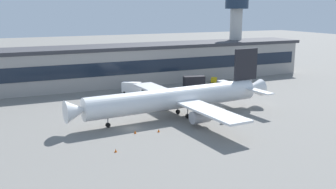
{
  "coord_description": "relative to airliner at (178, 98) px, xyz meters",
  "views": [
    {
      "loc": [
        -27.28,
        -79.37,
        26.68
      ],
      "look_at": [
        12.9,
        8.19,
        5.0
      ],
      "focal_mm": 41.26,
      "sensor_mm": 36.0,
      "label": 1
    }
  ],
  "objects": [
    {
      "name": "control_tower",
      "position": [
        51.5,
        51.0,
        15.31
      ],
      "size": [
        9.45,
        9.45,
        32.34
      ],
      "color": "#B7B7B2",
      "rests_on": "ground_plane"
    },
    {
      "name": "traffic_cone_0",
      "position": [
        -14.25,
        -8.03,
        -4.5
      ],
      "size": [
        0.54,
        0.54,
        0.68
      ],
      "primitive_type": "cone",
      "color": "#F2590C",
      "rests_on": "ground_plane"
    },
    {
      "name": "ground_plane",
      "position": [
        -13.8,
        -4.25,
        -4.84
      ],
      "size": [
        600.0,
        600.0,
        0.0
      ],
      "primitive_type": "plane",
      "color": "slate"
    },
    {
      "name": "terminal_building",
      "position": [
        -13.8,
        47.62,
        2.06
      ],
      "size": [
        177.53,
        17.1,
        13.75
      ],
      "color": "#9E9993",
      "rests_on": "ground_plane"
    },
    {
      "name": "crew_van",
      "position": [
        40.04,
        27.79,
        -3.38
      ],
      "size": [
        4.35,
        5.63,
        2.55
      ],
      "color": "gray",
      "rests_on": "ground_plane"
    },
    {
      "name": "airliner",
      "position": [
        0.0,
        0.0,
        0.0
      ],
      "size": [
        55.13,
        47.15,
        16.02
      ],
      "color": "white",
      "rests_on": "ground_plane"
    },
    {
      "name": "baggage_tug",
      "position": [
        31.69,
        34.8,
        -3.75
      ],
      "size": [
        3.73,
        4.09,
        1.85
      ],
      "color": "yellow",
      "rests_on": "ground_plane"
    },
    {
      "name": "traffic_cone_1",
      "position": [
        -9.19,
        -9.2,
        -4.5
      ],
      "size": [
        0.53,
        0.53,
        0.67
      ],
      "primitive_type": "cone",
      "color": "#F2590C",
      "rests_on": "ground_plane"
    },
    {
      "name": "traffic_cone_2",
      "position": [
        -21.39,
        -16.97,
        -4.52
      ],
      "size": [
        0.51,
        0.51,
        0.64
      ],
      "primitive_type": "cone",
      "color": "#F2590C",
      "rests_on": "ground_plane"
    },
    {
      "name": "stair_truck",
      "position": [
        -1.48,
        30.91,
        -2.86
      ],
      "size": [
        6.26,
        5.48,
        3.55
      ],
      "color": "white",
      "rests_on": "ground_plane"
    },
    {
      "name": "catering_truck",
      "position": [
        20.3,
        29.35,
        -2.55
      ],
      "size": [
        7.57,
        3.98,
        4.15
      ],
      "color": "black",
      "rests_on": "ground_plane"
    }
  ]
}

